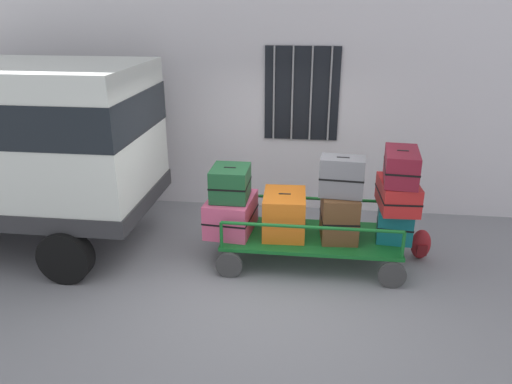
{
  "coord_description": "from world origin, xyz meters",
  "views": [
    {
      "loc": [
        0.6,
        -5.51,
        3.37
      ],
      "look_at": [
        -0.15,
        0.52,
        1.0
      ],
      "focal_mm": 34.12,
      "sensor_mm": 36.0,
      "label": 1
    }
  ],
  "objects_px": {
    "luggage_cart": "(310,239)",
    "backpack": "(421,244)",
    "suitcase_left_middle": "(230,183)",
    "suitcase_midright_top": "(401,166)",
    "suitcase_left_bottom": "(231,214)",
    "suitcase_midleft_bottom": "(284,214)",
    "suitcase_midright_bottom": "(395,225)",
    "suitcase_center_bottom": "(339,217)",
    "suitcase_midright_middle": "(398,194)",
    "suitcase_center_middle": "(342,176)"
  },
  "relations": [
    {
      "from": "luggage_cart",
      "to": "suitcase_left_middle",
      "type": "bearing_deg",
      "value": 178.92
    },
    {
      "from": "suitcase_center_bottom",
      "to": "suitcase_midright_bottom",
      "type": "xyz_separation_m",
      "value": [
        0.74,
        0.03,
        -0.08
      ]
    },
    {
      "from": "luggage_cart",
      "to": "backpack",
      "type": "distance_m",
      "value": 1.57
    },
    {
      "from": "suitcase_midleft_bottom",
      "to": "suitcase_midright_bottom",
      "type": "relative_size",
      "value": 1.51
    },
    {
      "from": "suitcase_midleft_bottom",
      "to": "suitcase_midright_bottom",
      "type": "distance_m",
      "value": 1.47
    },
    {
      "from": "suitcase_left_middle",
      "to": "backpack",
      "type": "relative_size",
      "value": 1.33
    },
    {
      "from": "suitcase_midright_bottom",
      "to": "suitcase_midright_middle",
      "type": "xyz_separation_m",
      "value": [
        0.0,
        0.04,
        0.42
      ]
    },
    {
      "from": "suitcase_center_middle",
      "to": "suitcase_midright_middle",
      "type": "height_order",
      "value": "suitcase_center_middle"
    },
    {
      "from": "suitcase_left_bottom",
      "to": "suitcase_midleft_bottom",
      "type": "relative_size",
      "value": 1.17
    },
    {
      "from": "luggage_cart",
      "to": "suitcase_center_bottom",
      "type": "relative_size",
      "value": 3.91
    },
    {
      "from": "suitcase_left_middle",
      "to": "suitcase_midright_top",
      "type": "xyz_separation_m",
      "value": [
        2.21,
        -0.01,
        0.33
      ]
    },
    {
      "from": "luggage_cart",
      "to": "suitcase_midleft_bottom",
      "type": "xyz_separation_m",
      "value": [
        -0.37,
        0.03,
        0.35
      ]
    },
    {
      "from": "suitcase_center_middle",
      "to": "suitcase_midright_bottom",
      "type": "bearing_deg",
      "value": 1.76
    },
    {
      "from": "suitcase_center_middle",
      "to": "suitcase_midright_top",
      "type": "xyz_separation_m",
      "value": [
        0.74,
        0.04,
        0.16
      ]
    },
    {
      "from": "suitcase_center_bottom",
      "to": "backpack",
      "type": "height_order",
      "value": "suitcase_center_bottom"
    },
    {
      "from": "suitcase_midright_middle",
      "to": "suitcase_midright_top",
      "type": "height_order",
      "value": "suitcase_midright_top"
    },
    {
      "from": "luggage_cart",
      "to": "backpack",
      "type": "xyz_separation_m",
      "value": [
        1.54,
        0.28,
        -0.12
      ]
    },
    {
      "from": "suitcase_left_middle",
      "to": "suitcase_midright_middle",
      "type": "height_order",
      "value": "suitcase_left_middle"
    },
    {
      "from": "luggage_cart",
      "to": "suitcase_midright_middle",
      "type": "relative_size",
      "value": 3.08
    },
    {
      "from": "suitcase_midright_bottom",
      "to": "suitcase_midright_top",
      "type": "height_order",
      "value": "suitcase_midright_top"
    },
    {
      "from": "suitcase_midleft_bottom",
      "to": "backpack",
      "type": "relative_size",
      "value": 1.72
    },
    {
      "from": "luggage_cart",
      "to": "suitcase_left_middle",
      "type": "distance_m",
      "value": 1.35
    },
    {
      "from": "suitcase_left_middle",
      "to": "suitcase_midright_bottom",
      "type": "distance_m",
      "value": 2.26
    },
    {
      "from": "suitcase_midright_bottom",
      "to": "suitcase_midright_middle",
      "type": "bearing_deg",
      "value": 90.0
    },
    {
      "from": "suitcase_midleft_bottom",
      "to": "suitcase_center_middle",
      "type": "bearing_deg",
      "value": -4.59
    },
    {
      "from": "suitcase_left_middle",
      "to": "suitcase_center_bottom",
      "type": "height_order",
      "value": "suitcase_left_middle"
    },
    {
      "from": "suitcase_midright_top",
      "to": "backpack",
      "type": "distance_m",
      "value": 1.33
    },
    {
      "from": "suitcase_midright_middle",
      "to": "backpack",
      "type": "bearing_deg",
      "value": 29.73
    },
    {
      "from": "suitcase_left_middle",
      "to": "suitcase_midright_top",
      "type": "distance_m",
      "value": 2.23
    },
    {
      "from": "suitcase_midleft_bottom",
      "to": "suitcase_midright_middle",
      "type": "relative_size",
      "value": 0.95
    },
    {
      "from": "suitcase_midleft_bottom",
      "to": "suitcase_midright_middle",
      "type": "distance_m",
      "value": 1.51
    },
    {
      "from": "suitcase_midleft_bottom",
      "to": "suitcase_center_bottom",
      "type": "height_order",
      "value": "suitcase_center_bottom"
    },
    {
      "from": "suitcase_midright_middle",
      "to": "backpack",
      "type": "xyz_separation_m",
      "value": [
        0.44,
        0.25,
        -0.83
      ]
    },
    {
      "from": "suitcase_midright_bottom",
      "to": "suitcase_midright_middle",
      "type": "distance_m",
      "value": 0.42
    },
    {
      "from": "suitcase_center_bottom",
      "to": "suitcase_midright_top",
      "type": "height_order",
      "value": "suitcase_midright_top"
    },
    {
      "from": "suitcase_center_bottom",
      "to": "suitcase_center_middle",
      "type": "xyz_separation_m",
      "value": [
        0.0,
        0.0,
        0.57
      ]
    },
    {
      "from": "suitcase_center_bottom",
      "to": "suitcase_center_middle",
      "type": "relative_size",
      "value": 1.05
    },
    {
      "from": "suitcase_midright_bottom",
      "to": "suitcase_midright_top",
      "type": "xyz_separation_m",
      "value": [
        -0.0,
        0.02,
        0.81
      ]
    },
    {
      "from": "suitcase_left_bottom",
      "to": "suitcase_midright_top",
      "type": "distance_m",
      "value": 2.35
    },
    {
      "from": "luggage_cart",
      "to": "suitcase_left_bottom",
      "type": "bearing_deg",
      "value": 177.97
    },
    {
      "from": "suitcase_left_bottom",
      "to": "suitcase_midright_middle",
      "type": "height_order",
      "value": "suitcase_midright_middle"
    },
    {
      "from": "suitcase_midright_top",
      "to": "suitcase_center_bottom",
      "type": "bearing_deg",
      "value": -176.19
    },
    {
      "from": "luggage_cart",
      "to": "suitcase_midright_middle",
      "type": "distance_m",
      "value": 1.31
    },
    {
      "from": "suitcase_left_middle",
      "to": "suitcase_midright_middle",
      "type": "relative_size",
      "value": 0.74
    },
    {
      "from": "suitcase_left_middle",
      "to": "suitcase_center_middle",
      "type": "relative_size",
      "value": 0.98
    },
    {
      "from": "suitcase_midright_bottom",
      "to": "backpack",
      "type": "bearing_deg",
      "value": 33.19
    },
    {
      "from": "suitcase_left_bottom",
      "to": "suitcase_left_middle",
      "type": "distance_m",
      "value": 0.47
    },
    {
      "from": "suitcase_center_bottom",
      "to": "suitcase_midright_top",
      "type": "distance_m",
      "value": 1.04
    },
    {
      "from": "suitcase_center_bottom",
      "to": "suitcase_midright_top",
      "type": "bearing_deg",
      "value": 3.81
    },
    {
      "from": "suitcase_left_bottom",
      "to": "suitcase_midright_middle",
      "type": "relative_size",
      "value": 1.12
    }
  ]
}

